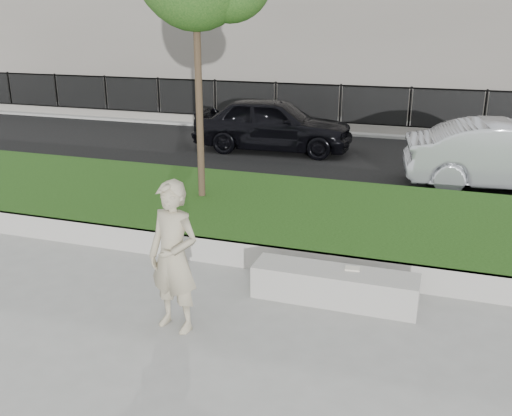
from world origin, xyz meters
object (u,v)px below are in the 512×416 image
(man, at_px, (174,257))
(car_dark, at_px, (273,124))
(book, at_px, (352,269))
(car_silver, at_px, (512,156))
(stone_bench, at_px, (334,286))

(man, height_order, car_dark, man)
(book, relative_size, car_silver, 0.04)
(car_dark, height_order, car_silver, car_dark)
(man, bearing_deg, car_dark, 111.67)
(stone_bench, distance_m, car_silver, 6.87)
(stone_bench, height_order, car_silver, car_silver)
(stone_bench, distance_m, man, 2.27)
(man, xyz_separation_m, car_silver, (4.33, 7.63, -0.16))
(man, height_order, book, man)
(man, bearing_deg, book, 47.85)
(book, bearing_deg, car_silver, 63.33)
(car_dark, relative_size, car_silver, 0.99)
(stone_bench, bearing_deg, car_silver, 67.53)
(man, relative_size, book, 9.70)
(man, height_order, car_silver, man)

